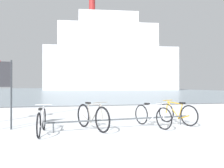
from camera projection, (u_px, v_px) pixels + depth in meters
ground at (71, 91)px, 57.24m from camera, size 80.00×132.00×0.08m
bike_rack at (123, 119)px, 6.77m from camera, size 4.55×0.55×0.31m
bicycle_0 at (42, 121)px, 6.01m from camera, size 0.46×1.68×0.76m
bicycle_1 at (92, 117)px, 6.56m from camera, size 0.81×1.66×0.85m
bicycle_2 at (152, 116)px, 7.02m from camera, size 0.67×1.64×0.78m
bicycle_3 at (177, 113)px, 7.54m from camera, size 0.72×1.52×0.80m
info_sign at (2, 82)px, 6.52m from camera, size 0.55×0.13×2.07m
ferry_ship at (110, 58)px, 66.18m from camera, size 38.85×14.06×28.30m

